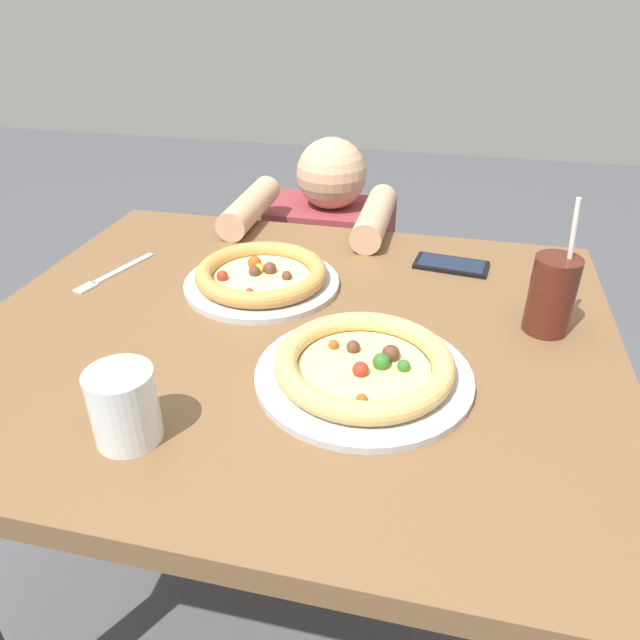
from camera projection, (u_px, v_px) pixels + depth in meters
ground_plane at (299, 596)px, 1.41m from camera, size 8.00×8.00×0.00m
dining_table at (293, 381)px, 1.09m from camera, size 1.10×0.94×0.75m
pizza_near at (364, 367)px, 0.89m from camera, size 0.33×0.33×0.05m
pizza_far at (261, 276)px, 1.15m from camera, size 0.30×0.30×0.04m
drink_cup_colored at (552, 294)px, 0.99m from camera, size 0.08×0.08×0.24m
water_cup_clear at (124, 405)px, 0.76m from camera, size 0.09×0.09×0.10m
fork at (112, 274)px, 1.20m from camera, size 0.08×0.20×0.00m
cell_phone at (451, 265)px, 1.23m from camera, size 0.16×0.09×0.01m
diner_seated at (330, 300)px, 1.78m from camera, size 0.38×0.51×0.90m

